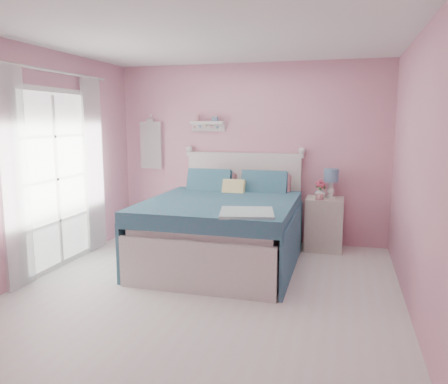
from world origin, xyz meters
The scene contains 13 objects.
floor centered at (0.00, 0.00, 0.00)m, with size 4.50×4.50×0.00m, color silver.
room_shell centered at (0.00, 0.00, 1.58)m, with size 4.50×4.50×4.50m.
bed centered at (-0.07, 1.12, 0.43)m, with size 1.78×2.27×1.31m.
nightstand centered at (1.13, 1.98, 0.37)m, with size 0.50×0.49×0.73m.
table_lamp centered at (1.19, 2.05, 1.00)m, with size 0.20×0.20×0.40m.
vase centered at (1.06, 1.98, 0.80)m, with size 0.15×0.15×0.15m, color silver.
teacup centered at (1.06, 1.82, 0.77)m, with size 0.10×0.10×0.08m, color pink.
roses centered at (1.06, 1.98, 0.92)m, with size 0.14×0.11×0.12m.
wall_shelf centered at (-0.63, 2.19, 1.73)m, with size 0.50×0.15×0.25m.
hanging_dress centered at (-1.55, 2.18, 1.40)m, with size 0.34×0.03×0.72m, color white.
french_door centered at (-1.97, 0.40, 1.07)m, with size 0.04×1.32×2.16m.
curtain_near centered at (-1.92, -0.34, 1.18)m, with size 0.04×0.40×2.32m, color white.
curtain_far centered at (-1.92, 1.14, 1.18)m, with size 0.04×0.40×2.32m, color white.
Camera 1 is at (1.36, -4.07, 1.77)m, focal length 35.00 mm.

